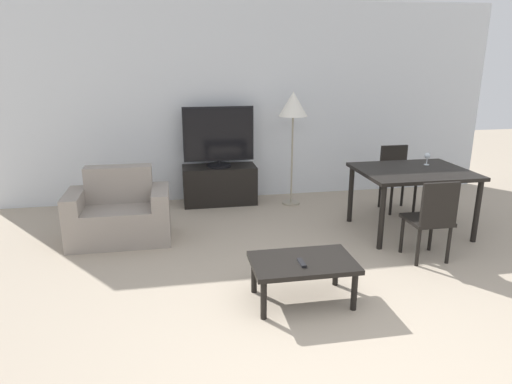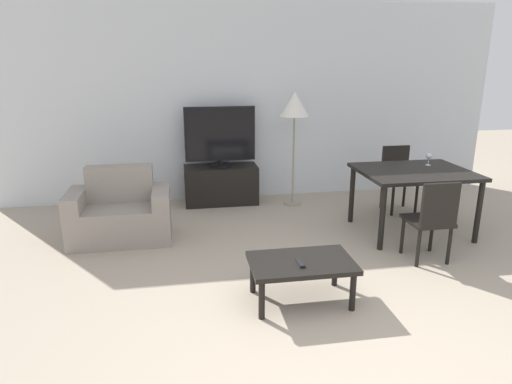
% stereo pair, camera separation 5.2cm
% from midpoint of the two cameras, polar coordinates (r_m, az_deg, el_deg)
% --- Properties ---
extents(ground_plane, '(18.00, 18.00, 0.00)m').
position_cam_midpoint_polar(ground_plane, '(3.25, 12.28, -21.01)').
color(ground_plane, tan).
extents(wall_back, '(7.04, 0.06, 2.70)m').
position_cam_midpoint_polar(wall_back, '(6.47, -0.22, 11.13)').
color(wall_back, silver).
rests_on(wall_back, ground_plane).
extents(armchair, '(1.08, 0.62, 0.80)m').
position_cam_midpoint_polar(armchair, '(5.25, -16.30, -2.66)').
color(armchair, gray).
rests_on(armchair, ground_plane).
extents(tv_stand, '(1.00, 0.44, 0.52)m').
position_cam_midpoint_polar(tv_stand, '(6.32, -4.15, 0.92)').
color(tv_stand, black).
rests_on(tv_stand, ground_plane).
extents(tv, '(0.95, 0.32, 0.81)m').
position_cam_midpoint_polar(tv, '(6.17, -4.28, 6.89)').
color(tv, black).
rests_on(tv, tv_stand).
extents(coffee_table, '(0.85, 0.54, 0.37)m').
position_cam_midpoint_polar(coffee_table, '(3.80, 6.10, -9.18)').
color(coffee_table, black).
rests_on(coffee_table, ground_plane).
extents(dining_table, '(1.23, 0.98, 0.74)m').
position_cam_midpoint_polar(dining_table, '(5.46, 19.40, 1.74)').
color(dining_table, black).
rests_on(dining_table, ground_plane).
extents(dining_chair_near, '(0.40, 0.40, 0.84)m').
position_cam_midpoint_polar(dining_chair_near, '(4.75, 21.46, -2.97)').
color(dining_chair_near, black).
rests_on(dining_chair_near, ground_plane).
extents(dining_chair_far, '(0.40, 0.40, 0.84)m').
position_cam_midpoint_polar(dining_chair_far, '(6.28, 17.52, 2.02)').
color(dining_chair_far, black).
rests_on(dining_chair_far, ground_plane).
extents(floor_lamp, '(0.38, 0.38, 1.53)m').
position_cam_midpoint_polar(floor_lamp, '(6.08, 5.09, 10.45)').
color(floor_lamp, gray).
rests_on(floor_lamp, ground_plane).
extents(remote_primary, '(0.04, 0.15, 0.02)m').
position_cam_midpoint_polar(remote_primary, '(3.72, 5.94, -8.81)').
color(remote_primary, black).
rests_on(remote_primary, coffee_table).
extents(wine_glass_left, '(0.07, 0.07, 0.15)m').
position_cam_midpoint_polar(wine_glass_left, '(5.71, 21.04, 4.12)').
color(wine_glass_left, silver).
rests_on(wine_glass_left, dining_table).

